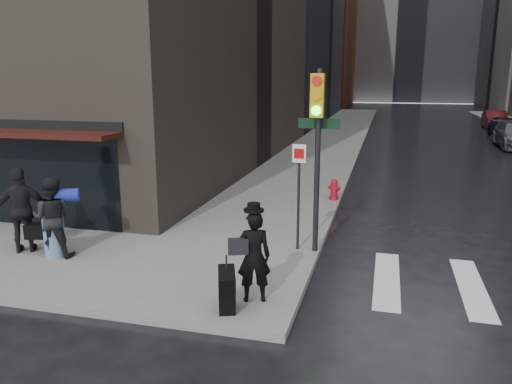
# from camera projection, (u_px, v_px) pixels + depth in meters

# --- Properties ---
(ground) EXTENTS (140.00, 140.00, 0.00)m
(ground) POSITION_uv_depth(u_px,v_px,m) (207.00, 281.00, 10.03)
(ground) COLOR black
(ground) RESTS_ON ground
(sidewalk_left) EXTENTS (4.00, 50.00, 0.15)m
(sidewalk_left) POSITION_uv_depth(u_px,v_px,m) (338.00, 133.00, 35.44)
(sidewalk_left) COLOR slate
(sidewalk_left) RESTS_ON ground
(bldg_left_far) EXTENTS (22.00, 20.00, 26.00)m
(bldg_left_far) POSITION_uv_depth(u_px,v_px,m) (272.00, 9.00, 68.69)
(bldg_left_far) COLOR brown
(bldg_left_far) RESTS_ON ground
(man_overcoat) EXTENTS (0.91, 1.16, 1.81)m
(man_overcoat) POSITION_uv_depth(u_px,v_px,m) (248.00, 262.00, 8.55)
(man_overcoat) COLOR black
(man_overcoat) RESTS_ON ground
(man_jeans) EXTENTS (1.29, 0.88, 1.76)m
(man_jeans) POSITION_uv_depth(u_px,v_px,m) (52.00, 217.00, 10.77)
(man_jeans) COLOR black
(man_jeans) RESTS_ON ground
(man_greycoat) EXTENTS (1.21, 0.94, 1.91)m
(man_greycoat) POSITION_uv_depth(u_px,v_px,m) (22.00, 210.00, 11.05)
(man_greycoat) COLOR black
(man_greycoat) RESTS_ON ground
(traffic_light) EXTENTS (1.01, 0.46, 4.02)m
(traffic_light) POSITION_uv_depth(u_px,v_px,m) (316.00, 137.00, 10.65)
(traffic_light) COLOR black
(traffic_light) RESTS_ON ground
(fire_hydrant) EXTENTS (0.39, 0.30, 0.68)m
(fire_hydrant) POSITION_uv_depth(u_px,v_px,m) (334.00, 190.00, 15.93)
(fire_hydrant) COLOR #B60B22
(fire_hydrant) RESTS_ON ground
(parked_car_4) EXTENTS (1.73, 4.11, 1.39)m
(parked_car_4) POSITION_uv_depth(u_px,v_px,m) (504.00, 127.00, 33.47)
(parked_car_4) COLOR black
(parked_car_4) RESTS_ON ground
(parked_car_5) EXTENTS (1.63, 4.30, 1.40)m
(parked_car_5) POSITION_uv_depth(u_px,v_px,m) (495.00, 120.00, 38.64)
(parked_car_5) COLOR #420D0F
(parked_car_5) RESTS_ON ground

